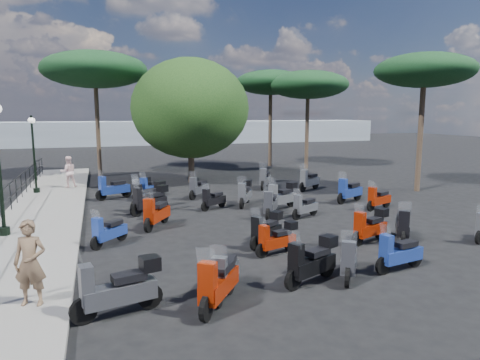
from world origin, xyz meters
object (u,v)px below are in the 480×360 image
object	(u,v)px
scooter_2	(109,232)
scooter_12	(349,260)
woman	(30,263)
pine_1	(308,85)
scooter_9	(149,196)
pine_2	(95,70)
scooter_20	(402,226)
scooter_28	(349,191)
scooter_8	(156,214)
scooter_22	(282,197)
lamp_post_2	(34,149)
scooter_3	(150,200)
scooter_5	(113,189)
broadleaf_tree	(190,109)
scooter_19	(370,227)
pine_3	(424,71)
scooter_0	(119,289)
scooter_10	(213,200)
scooter_4	(141,189)
scooter_7	(277,239)
scooter_21	(305,207)
scooter_6	(225,276)
scooter_11	(150,188)
scooter_23	(265,179)
scooter_13	(312,262)
pine_0	(271,83)
scooter_29	(309,181)
scooter_27	(378,199)
scooter_17	(199,188)
scooter_16	(245,194)

from	to	relation	value
scooter_2	scooter_12	size ratio (longest dim) A/B	0.84
woman	pine_1	bearing A→B (deg)	65.93
scooter_9	pine_2	world-z (taller)	pine_2
scooter_20	scooter_28	distance (m)	6.10
scooter_8	scooter_22	world-z (taller)	scooter_8
lamp_post_2	scooter_3	xyz separation A→B (m)	(4.92, -5.81, -1.78)
woman	scooter_5	world-z (taller)	woman
pine_1	broadleaf_tree	bearing A→B (deg)	-158.56
scooter_12	scooter_19	size ratio (longest dim) A/B	0.91
scooter_28	pine_3	xyz separation A→B (m)	(5.04, 1.42, 5.68)
scooter_0	scooter_3	world-z (taller)	scooter_0
woman	scooter_8	xyz separation A→B (m)	(3.29, 5.78, -0.53)
scooter_10	scooter_4	bearing A→B (deg)	5.83
scooter_7	scooter_21	size ratio (longest dim) A/B	1.02
scooter_10	scooter_12	distance (m)	8.64
scooter_6	scooter_11	world-z (taller)	scooter_6
lamp_post_2	pine_1	world-z (taller)	pine_1
scooter_3	scooter_4	size ratio (longest dim) A/B	1.16
scooter_7	scooter_22	distance (m)	6.01
scooter_4	pine_2	distance (m)	10.59
scooter_3	scooter_28	distance (m)	8.99
lamp_post_2	woman	world-z (taller)	lamp_post_2
scooter_6	scooter_7	bearing A→B (deg)	-104.75
scooter_0	scooter_23	size ratio (longest dim) A/B	1.13
scooter_21	broadleaf_tree	xyz separation A→B (m)	(-2.37, 10.04, 3.91)
lamp_post_2	scooter_13	xyz separation A→B (m)	(7.74, -14.39, -1.80)
woman	scooter_6	size ratio (longest dim) A/B	1.15
scooter_6	scooter_28	bearing A→B (deg)	-106.36
pine_0	scooter_9	bearing A→B (deg)	-130.45
scooter_6	scooter_29	world-z (taller)	scooter_29
scooter_3	scooter_12	bearing A→B (deg)	173.91
scooter_10	scooter_19	distance (m)	7.09
scooter_27	broadleaf_tree	size ratio (longest dim) A/B	0.21
pine_0	pine_3	world-z (taller)	pine_0
scooter_29	scooter_23	bearing A→B (deg)	26.41
scooter_6	scooter_17	world-z (taller)	same
pine_0	pine_2	distance (m)	12.84
scooter_2	scooter_9	xyz separation A→B (m)	(1.77, 4.76, 0.13)
scooter_5	scooter_16	world-z (taller)	scooter_5
woman	scooter_11	distance (m)	12.22
broadleaf_tree	scooter_29	bearing A→B (deg)	-40.98
pine_2	scooter_3	bearing A→B (deg)	-81.00
scooter_12	pine_0	bearing A→B (deg)	-72.37
scooter_5	scooter_12	xyz separation A→B (m)	(5.17, -12.20, -0.03)
scooter_22	scooter_20	bearing A→B (deg)	171.80
scooter_12	scooter_29	bearing A→B (deg)	-77.77
scooter_6	pine_1	world-z (taller)	pine_1
scooter_29	scooter_6	bearing A→B (deg)	113.47
scooter_0	scooter_20	world-z (taller)	scooter_0
scooter_22	scooter_29	xyz separation A→B (m)	(3.19, 3.67, -0.03)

